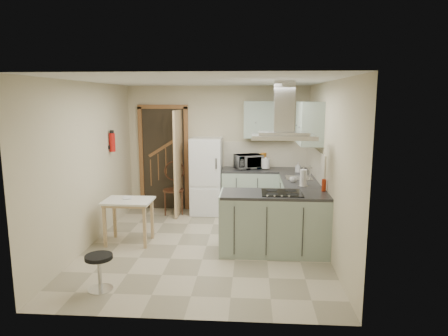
# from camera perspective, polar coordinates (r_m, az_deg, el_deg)

# --- Properties ---
(floor) EXTENTS (4.20, 4.20, 0.00)m
(floor) POSITION_cam_1_polar(r_m,az_deg,el_deg) (6.31, -2.51, -11.04)
(floor) COLOR #B8AB8F
(floor) RESTS_ON ground
(ceiling) EXTENTS (4.20, 4.20, 0.00)m
(ceiling) POSITION_cam_1_polar(r_m,az_deg,el_deg) (5.89, -2.70, 12.30)
(ceiling) COLOR silver
(ceiling) RESTS_ON back_wall
(back_wall) EXTENTS (3.60, 0.00, 3.60)m
(back_wall) POSITION_cam_1_polar(r_m,az_deg,el_deg) (8.04, -0.89, 2.74)
(back_wall) COLOR beige
(back_wall) RESTS_ON floor
(left_wall) EXTENTS (0.00, 4.20, 4.20)m
(left_wall) POSITION_cam_1_polar(r_m,az_deg,el_deg) (6.43, -18.74, 0.41)
(left_wall) COLOR beige
(left_wall) RESTS_ON floor
(right_wall) EXTENTS (0.00, 4.20, 4.20)m
(right_wall) POSITION_cam_1_polar(r_m,az_deg,el_deg) (6.04, 14.62, 0.02)
(right_wall) COLOR beige
(right_wall) RESTS_ON floor
(doorway) EXTENTS (1.10, 0.12, 2.10)m
(doorway) POSITION_cam_1_polar(r_m,az_deg,el_deg) (8.21, -8.58, 1.37)
(doorway) COLOR brown
(doorway) RESTS_ON floor
(fridge) EXTENTS (0.60, 0.60, 1.50)m
(fridge) POSITION_cam_1_polar(r_m,az_deg,el_deg) (7.85, -2.52, -1.15)
(fridge) COLOR white
(fridge) RESTS_ON floor
(counter_back) EXTENTS (1.08, 0.60, 0.90)m
(counter_back) POSITION_cam_1_polar(r_m,az_deg,el_deg) (7.86, 3.75, -3.38)
(counter_back) COLOR #9EB2A0
(counter_back) RESTS_ON floor
(counter_right) EXTENTS (0.60, 1.95, 0.90)m
(counter_right) POSITION_cam_1_polar(r_m,az_deg,el_deg) (7.25, 10.39, -4.66)
(counter_right) COLOR #9EB2A0
(counter_right) RESTS_ON floor
(splashback) EXTENTS (1.68, 0.02, 0.50)m
(splashback) POSITION_cam_1_polar(r_m,az_deg,el_deg) (8.02, 5.96, 1.95)
(splashback) COLOR beige
(splashback) RESTS_ON counter_back
(wall_cabinet_back) EXTENTS (0.85, 0.35, 0.70)m
(wall_cabinet_back) POSITION_cam_1_polar(r_m,az_deg,el_deg) (7.79, 6.02, 6.89)
(wall_cabinet_back) COLOR #9EB2A0
(wall_cabinet_back) RESTS_ON back_wall
(wall_cabinet_right) EXTENTS (0.35, 0.90, 0.70)m
(wall_cabinet_right) POSITION_cam_1_polar(r_m,az_deg,el_deg) (6.78, 12.07, 6.28)
(wall_cabinet_right) COLOR #9EB2A0
(wall_cabinet_right) RESTS_ON right_wall
(peninsula) EXTENTS (1.55, 0.65, 0.90)m
(peninsula) POSITION_cam_1_polar(r_m,az_deg,el_deg) (5.96, 7.19, -7.78)
(peninsula) COLOR #9EB2A0
(peninsula) RESTS_ON floor
(hob) EXTENTS (0.58, 0.50, 0.01)m
(hob) POSITION_cam_1_polar(r_m,az_deg,el_deg) (5.84, 8.27, -3.52)
(hob) COLOR black
(hob) RESTS_ON peninsula
(extractor_hood) EXTENTS (0.90, 0.55, 0.10)m
(extractor_hood) POSITION_cam_1_polar(r_m,az_deg,el_deg) (5.71, 8.47, 4.45)
(extractor_hood) COLOR silver
(extractor_hood) RESTS_ON ceiling
(sink) EXTENTS (0.45, 0.40, 0.01)m
(sink) POSITION_cam_1_polar(r_m,az_deg,el_deg) (6.98, 10.67, -1.40)
(sink) COLOR silver
(sink) RESTS_ON counter_right
(fire_extinguisher) EXTENTS (0.10, 0.10, 0.32)m
(fire_extinguisher) POSITION_cam_1_polar(r_m,az_deg,el_deg) (7.21, -15.67, 3.54)
(fire_extinguisher) COLOR #B2140F
(fire_extinguisher) RESTS_ON left_wall
(drop_leaf_table) EXTENTS (0.75, 0.56, 0.70)m
(drop_leaf_table) POSITION_cam_1_polar(r_m,az_deg,el_deg) (6.50, -13.41, -7.42)
(drop_leaf_table) COLOR #CFB87F
(drop_leaf_table) RESTS_ON floor
(bentwood_chair) EXTENTS (0.49, 0.49, 0.93)m
(bentwood_chair) POSITION_cam_1_polar(r_m,az_deg,el_deg) (7.95, -7.25, -3.16)
(bentwood_chair) COLOR #471D17
(bentwood_chair) RESTS_ON floor
(stool) EXTENTS (0.36, 0.36, 0.44)m
(stool) POSITION_cam_1_polar(r_m,az_deg,el_deg) (5.11, -17.35, -14.03)
(stool) COLOR black
(stool) RESTS_ON floor
(microwave) EXTENTS (0.60, 0.51, 0.28)m
(microwave) POSITION_cam_1_polar(r_m,az_deg,el_deg) (7.78, 3.51, 0.92)
(microwave) COLOR black
(microwave) RESTS_ON counter_back
(kettle) EXTENTS (0.17, 0.17, 0.23)m
(kettle) POSITION_cam_1_polar(r_m,az_deg,el_deg) (7.74, 5.96, 0.67)
(kettle) COLOR silver
(kettle) RESTS_ON counter_back
(cereal_box) EXTENTS (0.14, 0.21, 0.29)m
(cereal_box) POSITION_cam_1_polar(r_m,az_deg,el_deg) (7.94, 5.58, 1.10)
(cereal_box) COLOR orange
(cereal_box) RESTS_ON counter_back
(soap_bottle) EXTENTS (0.11, 0.11, 0.19)m
(soap_bottle) POSITION_cam_1_polar(r_m,az_deg,el_deg) (7.53, 10.53, 0.10)
(soap_bottle) COLOR silver
(soap_bottle) RESTS_ON counter_right
(paper_towel) EXTENTS (0.12, 0.12, 0.27)m
(paper_towel) POSITION_cam_1_polar(r_m,az_deg,el_deg) (6.32, 11.27, -1.37)
(paper_towel) COLOR silver
(paper_towel) RESTS_ON counter_right
(cup) EXTENTS (0.14, 0.14, 0.09)m
(cup) POSITION_cam_1_polar(r_m,az_deg,el_deg) (6.63, 9.83, -1.64)
(cup) COLOR silver
(cup) RESTS_ON counter_right
(red_bottle) EXTENTS (0.07, 0.07, 0.18)m
(red_bottle) POSITION_cam_1_polar(r_m,az_deg,el_deg) (6.07, 14.08, -2.41)
(red_bottle) COLOR #A82B0E
(red_bottle) RESTS_ON peninsula
(book) EXTENTS (0.19, 0.22, 0.09)m
(book) POSITION_cam_1_polar(r_m,az_deg,el_deg) (6.51, -14.29, -3.86)
(book) COLOR #A03535
(book) RESTS_ON drop_leaf_table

